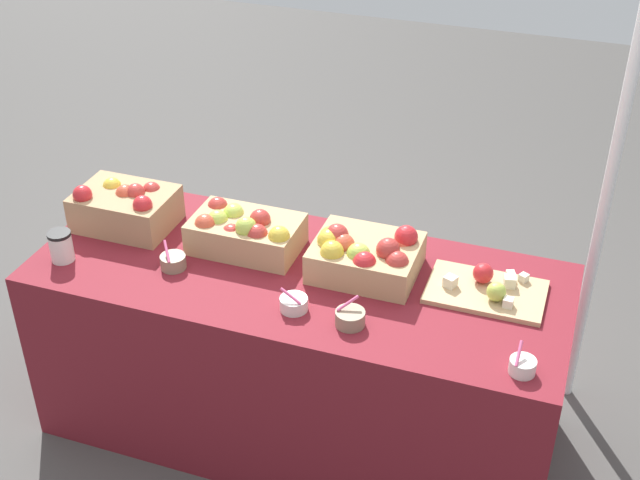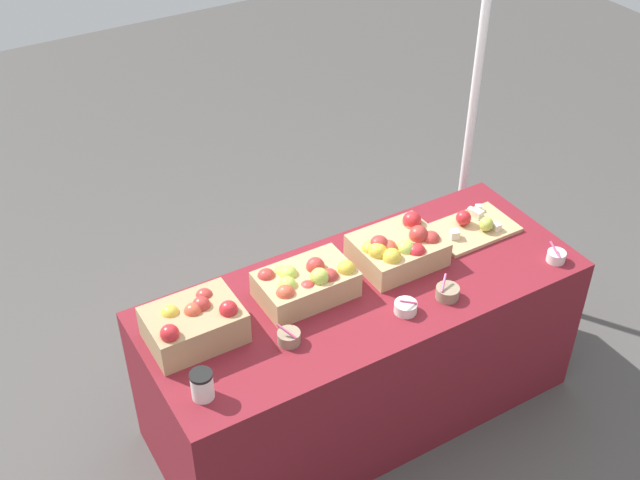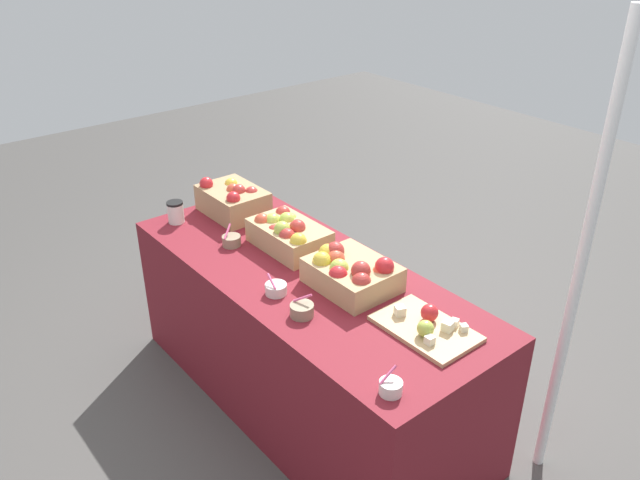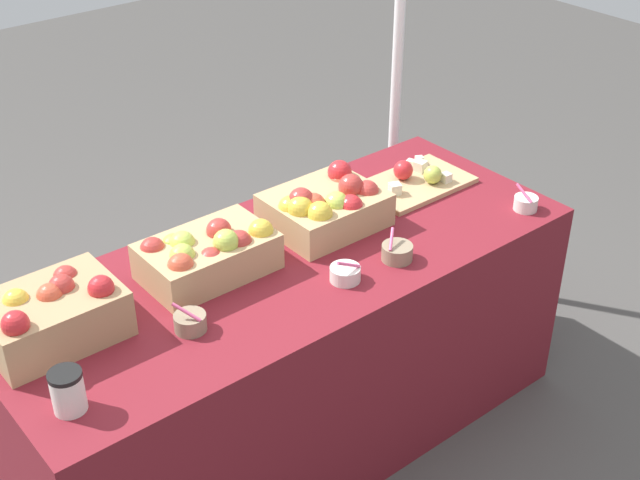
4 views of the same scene
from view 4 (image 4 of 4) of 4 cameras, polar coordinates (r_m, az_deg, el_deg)
ground_plane at (r=3.19m, az=-1.91°, el=-12.39°), size 10.00×10.00×0.00m
table at (r=2.95m, az=-2.04°, el=-7.23°), size 1.90×0.76×0.74m
apple_crate_left at (r=2.46m, az=-17.07°, el=-4.61°), size 0.36×0.26×0.19m
apple_crate_middle at (r=2.63m, az=-7.43°, el=-0.89°), size 0.39×0.24×0.17m
apple_crate_right at (r=2.86m, az=0.39°, el=2.25°), size 0.36×0.30×0.17m
cutting_board_front at (r=3.15m, az=6.25°, el=3.92°), size 0.40×0.25×0.09m
sample_bowl_near at (r=2.72m, az=5.05°, el=-0.80°), size 0.10×0.10×0.09m
sample_bowl_mid at (r=3.06m, az=13.29°, el=2.37°), size 0.08×0.08×0.09m
sample_bowl_far at (r=2.44m, az=-8.48°, el=-5.32°), size 0.09×0.09×0.10m
sample_bowl_extra at (r=2.61m, az=1.66°, el=-2.21°), size 0.09×0.09×0.09m
coffee_cup at (r=2.23m, az=-16.16°, el=-9.47°), size 0.08×0.08×0.11m
tent_pole at (r=3.57m, az=5.07°, el=11.19°), size 0.04×0.04×1.95m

